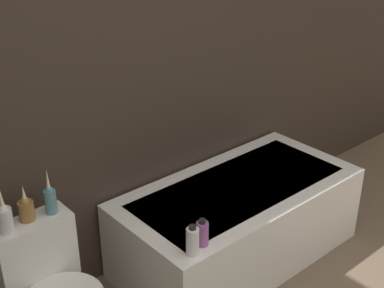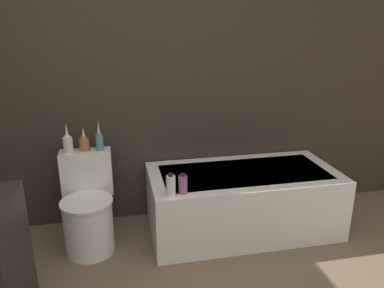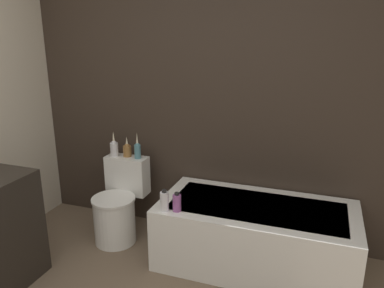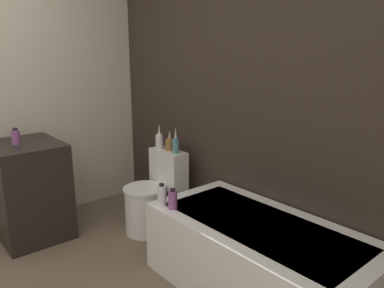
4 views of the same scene
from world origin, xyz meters
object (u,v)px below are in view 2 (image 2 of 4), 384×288
(vase_silver, at_px, (84,142))
(vase_bronze, at_px, (99,140))
(vase_gold, at_px, (68,143))
(bathtub, at_px, (243,200))
(shampoo_bottle_tall, at_px, (171,186))
(toilet, at_px, (88,210))
(shampoo_bottle_short, at_px, (183,184))

(vase_silver, distance_m, vase_bronze, 0.12)
(vase_gold, height_order, vase_silver, vase_gold)
(bathtub, relative_size, shampoo_bottle_tall, 8.96)
(vase_silver, relative_size, vase_bronze, 0.77)
(vase_silver, bearing_deg, toilet, -90.00)
(bathtub, relative_size, vase_bronze, 6.32)
(bathtub, height_order, vase_silver, vase_silver)
(vase_gold, xyz_separation_m, shampoo_bottle_short, (0.82, -0.47, -0.22))
(toilet, bearing_deg, shampoo_bottle_short, -22.47)
(vase_silver, xyz_separation_m, shampoo_bottle_tall, (0.61, -0.53, -0.19))
(vase_silver, xyz_separation_m, shampoo_bottle_short, (0.70, -0.50, -0.20))
(shampoo_bottle_short, bearing_deg, shampoo_bottle_tall, -162.16)
(bathtub, distance_m, vase_bronze, 1.28)
(bathtub, xyz_separation_m, shampoo_bottle_short, (-0.57, -0.29, 0.33))
(shampoo_bottle_tall, distance_m, shampoo_bottle_short, 0.10)
(vase_silver, relative_size, shampoo_bottle_short, 1.24)
(toilet, height_order, vase_silver, vase_silver)
(toilet, xyz_separation_m, vase_bronze, (0.12, 0.19, 0.50))
(vase_silver, distance_m, shampoo_bottle_tall, 0.83)
(shampoo_bottle_short, bearing_deg, vase_gold, 150.17)
(shampoo_bottle_tall, bearing_deg, vase_bronze, 133.73)
(vase_bronze, distance_m, shampoo_bottle_tall, 0.74)
(bathtub, bearing_deg, shampoo_bottle_short, -152.87)
(bathtub, relative_size, toilet, 2.13)
(toilet, distance_m, vase_bronze, 0.55)
(vase_silver, bearing_deg, vase_gold, -164.94)
(vase_silver, height_order, shampoo_bottle_tall, vase_silver)
(shampoo_bottle_short, bearing_deg, vase_silver, 144.35)
(vase_gold, bearing_deg, shampoo_bottle_tall, -34.47)
(vase_silver, height_order, vase_bronze, vase_bronze)
(shampoo_bottle_tall, bearing_deg, shampoo_bottle_short, 17.84)
(vase_gold, xyz_separation_m, shampoo_bottle_tall, (0.73, -0.50, -0.21))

